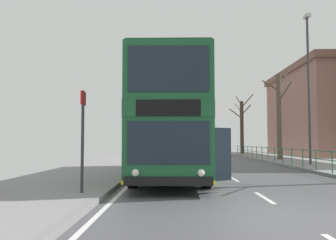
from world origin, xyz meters
The scene contains 7 objects.
ground centered at (-0.72, 0.00, 0.04)m, with size 15.80×140.00×0.20m.
double_decker_bus_main centered at (-2.54, 8.05, 2.27)m, with size 3.19×11.44×4.34m.
pedestrian_railing_far_kerb centered at (4.45, 15.73, 0.79)m, with size 0.05×32.01×0.97m.
bus_stop_sign_near centered at (-4.84, 2.44, 1.81)m, with size 0.08×0.44×2.71m.
street_lamp_far_side centered at (5.73, 14.53, 5.32)m, with size 0.28×0.60×9.10m.
bare_tree_far_00 centered at (5.62, 35.28, 3.42)m, with size 3.00×2.13×7.06m.
bare_tree_far_02 centered at (5.78, 20.87, 3.64)m, with size 2.58×2.69×7.20m.
Camera 1 is at (-2.41, -7.11, 1.48)m, focal length 38.49 mm.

